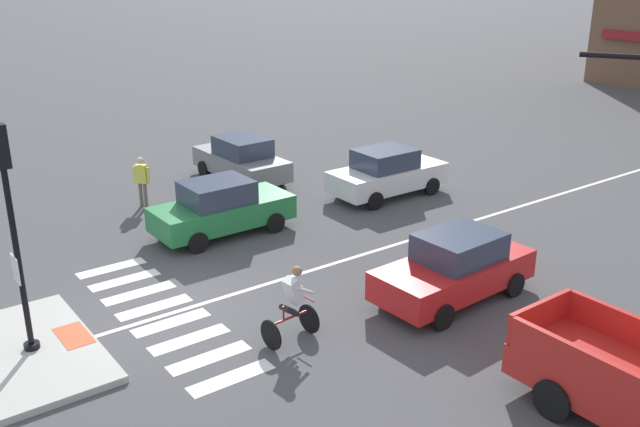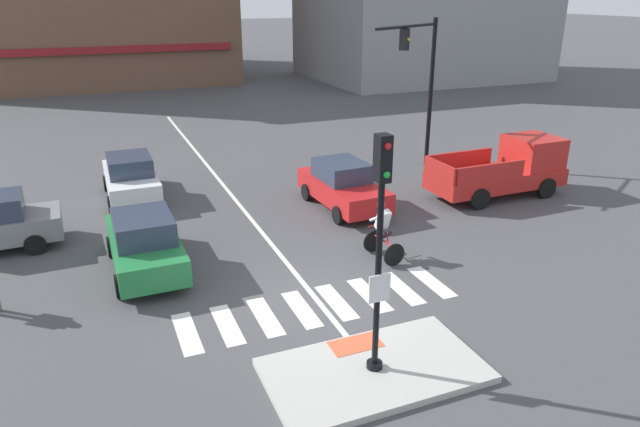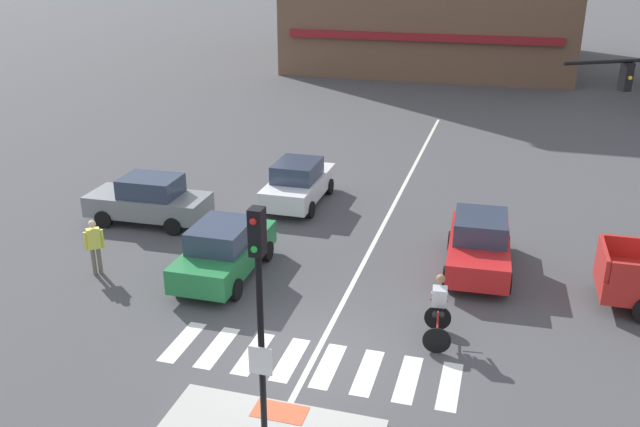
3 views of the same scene
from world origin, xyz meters
TOP-DOWN VIEW (x-y plane):
  - ground_plane at (0.00, 0.00)m, footprint 300.00×300.00m
  - tactile_pad_front at (0.00, -2.26)m, footprint 1.10×0.60m
  - signal_pole at (0.00, -3.13)m, footprint 0.44×0.38m
  - crosswalk_stripe_a at (-3.18, -0.24)m, footprint 0.44×1.80m
  - crosswalk_stripe_b at (-2.27, -0.24)m, footprint 0.44×1.80m
  - crosswalk_stripe_c at (-1.36, -0.24)m, footprint 0.44×1.80m
  - crosswalk_stripe_d at (-0.45, -0.24)m, footprint 0.44×1.80m
  - crosswalk_stripe_e at (0.45, -0.24)m, footprint 0.44×1.80m
  - crosswalk_stripe_f at (1.36, -0.24)m, footprint 0.44×1.80m
  - crosswalk_stripe_g at (2.27, -0.24)m, footprint 0.44×1.80m
  - crosswalk_stripe_h at (3.18, -0.24)m, footprint 0.44×1.80m
  - lane_centre_line at (0.05, 10.00)m, footprint 0.14×28.00m
  - car_white_westbound_far at (-3.37, 9.51)m, footprint 1.85×4.10m
  - car_green_westbound_near at (-3.60, 3.30)m, footprint 1.88×4.12m
  - car_red_eastbound_mid at (3.35, 5.74)m, footprint 1.99×4.18m
  - car_grey_cross_left at (-7.70, 6.38)m, footprint 4.15×1.94m
  - cyclist at (2.67, 1.56)m, footprint 0.76×1.15m
  - pedestrian_at_curb_left at (-7.20, 2.39)m, footprint 0.44×0.40m

SIDE VIEW (x-z plane):
  - ground_plane at x=0.00m, z-range 0.00..0.00m
  - crosswalk_stripe_a at x=-3.18m, z-range 0.00..0.01m
  - crosswalk_stripe_b at x=-2.27m, z-range 0.00..0.01m
  - crosswalk_stripe_c at x=-1.36m, z-range 0.00..0.01m
  - crosswalk_stripe_d at x=-0.45m, z-range 0.00..0.01m
  - crosswalk_stripe_e at x=0.45m, z-range 0.00..0.01m
  - crosswalk_stripe_f at x=1.36m, z-range 0.00..0.01m
  - crosswalk_stripe_g at x=2.27m, z-range 0.00..0.01m
  - crosswalk_stripe_h at x=3.18m, z-range 0.00..0.01m
  - lane_centre_line at x=0.05m, z-range 0.00..0.01m
  - tactile_pad_front at x=0.00m, z-range 0.15..0.16m
  - car_white_westbound_far at x=-3.37m, z-range -0.01..1.63m
  - car_green_westbound_near at x=-3.60m, z-range -0.01..1.63m
  - car_red_eastbound_mid at x=3.35m, z-range -0.01..1.63m
  - car_grey_cross_left at x=-7.70m, z-range -0.01..1.63m
  - cyclist at x=2.67m, z-range 0.03..1.71m
  - pedestrian_at_curb_left at x=-7.20m, z-range 0.15..1.82m
  - signal_pole at x=0.00m, z-range 0.63..5.33m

